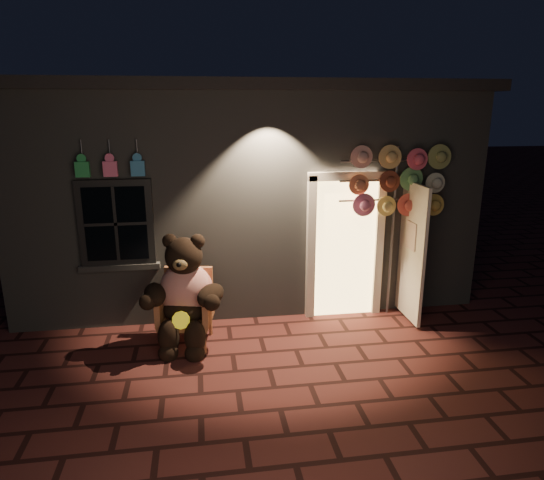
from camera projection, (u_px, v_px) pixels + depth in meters
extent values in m
plane|color=#552420|center=(269.00, 369.00, 5.92)|extent=(60.00, 60.00, 0.00)
cube|color=slate|center=(239.00, 184.00, 9.28)|extent=(7.00, 5.00, 3.30)
cube|color=black|center=(237.00, 89.00, 8.82)|extent=(7.30, 5.30, 0.16)
cube|color=black|center=(116.00, 223.00, 6.62)|extent=(1.00, 0.10, 1.20)
cube|color=black|center=(116.00, 224.00, 6.59)|extent=(0.82, 0.06, 1.02)
cube|color=slate|center=(120.00, 267.00, 6.79)|extent=(1.10, 0.14, 0.08)
cube|color=#E6B967|center=(344.00, 248.00, 7.24)|extent=(0.92, 0.10, 2.10)
cube|color=beige|center=(311.00, 250.00, 7.12)|extent=(0.12, 0.12, 2.20)
cube|color=beige|center=(378.00, 247.00, 7.27)|extent=(0.12, 0.12, 2.20)
cube|color=beige|center=(348.00, 176.00, 6.91)|extent=(1.16, 0.12, 0.12)
cube|color=beige|center=(412.00, 252.00, 7.00)|extent=(0.05, 0.80, 2.00)
cube|color=green|center=(83.00, 169.00, 6.29)|extent=(0.18, 0.07, 0.20)
cylinder|color=#59595E|center=(82.00, 149.00, 6.28)|extent=(0.02, 0.02, 0.25)
cube|color=#E65E88|center=(110.00, 169.00, 6.34)|extent=(0.18, 0.07, 0.20)
cylinder|color=#59595E|center=(109.00, 149.00, 6.33)|extent=(0.02, 0.02, 0.25)
cube|color=teal|center=(138.00, 168.00, 6.39)|extent=(0.18, 0.07, 0.20)
cylinder|color=#59595E|center=(137.00, 149.00, 6.38)|extent=(0.02, 0.02, 0.25)
cube|color=#B56D46|center=(186.00, 320.00, 6.46)|extent=(0.75, 0.71, 0.09)
cube|color=#B56D46|center=(189.00, 289.00, 6.64)|extent=(0.65, 0.19, 0.65)
cube|color=#B56D46|center=(162.00, 307.00, 6.40)|extent=(0.17, 0.56, 0.37)
cube|color=#B56D46|center=(208.00, 308.00, 6.38)|extent=(0.17, 0.56, 0.37)
cylinder|color=#B56D46|center=(162.00, 342.00, 6.27)|extent=(0.05, 0.05, 0.30)
cylinder|color=#B56D46|center=(204.00, 343.00, 6.25)|extent=(0.05, 0.05, 0.30)
cylinder|color=#B56D46|center=(171.00, 324.00, 6.77)|extent=(0.05, 0.05, 0.30)
cylinder|color=#B56D46|center=(211.00, 325.00, 6.75)|extent=(0.05, 0.05, 0.30)
ellipsoid|color=red|center=(186.00, 290.00, 6.41)|extent=(0.81, 0.69, 0.75)
ellipsoid|color=black|center=(186.00, 309.00, 6.39)|extent=(0.67, 0.60, 0.35)
sphere|color=black|center=(184.00, 256.00, 6.22)|extent=(0.56, 0.56, 0.49)
sphere|color=black|center=(170.00, 241.00, 6.21)|extent=(0.19, 0.19, 0.19)
sphere|color=black|center=(197.00, 241.00, 6.20)|extent=(0.19, 0.19, 0.19)
ellipsoid|color=olive|center=(180.00, 265.00, 6.02)|extent=(0.21, 0.16, 0.15)
ellipsoid|color=black|center=(155.00, 295.00, 6.19)|extent=(0.35, 0.53, 0.27)
ellipsoid|color=black|center=(211.00, 295.00, 6.17)|extent=(0.49, 0.56, 0.27)
ellipsoid|color=black|center=(169.00, 337.00, 6.16)|extent=(0.27, 0.27, 0.47)
ellipsoid|color=black|center=(195.00, 337.00, 6.15)|extent=(0.27, 0.27, 0.47)
sphere|color=black|center=(168.00, 353.00, 6.15)|extent=(0.25, 0.25, 0.25)
sphere|color=black|center=(195.00, 353.00, 6.14)|extent=(0.25, 0.25, 0.25)
cylinder|color=yellow|center=(181.00, 320.00, 6.09)|extent=(0.25, 0.13, 0.22)
cylinder|color=#59595E|center=(392.00, 233.00, 7.18)|extent=(0.04, 0.04, 2.54)
cylinder|color=#59595E|center=(379.00, 161.00, 6.83)|extent=(1.13, 0.03, 0.03)
cylinder|color=#59595E|center=(378.00, 181.00, 6.91)|extent=(1.13, 0.03, 0.03)
cylinder|color=#59595E|center=(377.00, 200.00, 6.99)|extent=(1.13, 0.03, 0.03)
cylinder|color=tan|center=(362.00, 158.00, 6.73)|extent=(0.32, 0.11, 0.32)
cylinder|color=tan|center=(389.00, 158.00, 6.75)|extent=(0.32, 0.11, 0.32)
cylinder|color=#ED5269|center=(415.00, 158.00, 6.78)|extent=(0.32, 0.11, 0.32)
cylinder|color=#8F9550|center=(438.00, 157.00, 6.89)|extent=(0.32, 0.11, 0.32)
cylinder|color=#C8704C|center=(362.00, 182.00, 6.79)|extent=(0.32, 0.11, 0.32)
cylinder|color=brown|center=(388.00, 182.00, 6.81)|extent=(0.32, 0.11, 0.32)
cylinder|color=#5DA05C|center=(412.00, 180.00, 6.92)|extent=(0.32, 0.11, 0.32)
cylinder|color=beige|center=(437.00, 180.00, 6.95)|extent=(0.32, 0.11, 0.32)
cylinder|color=#CD6488|center=(361.00, 205.00, 6.85)|extent=(0.32, 0.11, 0.32)
cylinder|color=#E0CE6E|center=(385.00, 204.00, 6.96)|extent=(0.32, 0.11, 0.32)
cylinder|color=#D75547|center=(411.00, 203.00, 6.98)|extent=(0.32, 0.11, 0.32)
cylinder|color=#F2C151|center=(436.00, 203.00, 7.01)|extent=(0.32, 0.11, 0.32)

